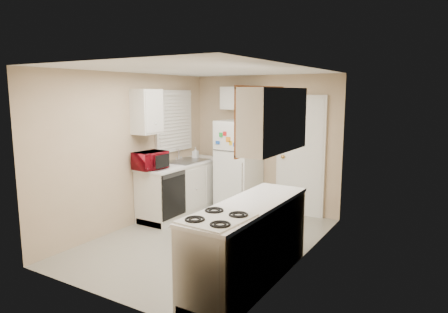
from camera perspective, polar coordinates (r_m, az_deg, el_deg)
The scene contains 19 objects.
floor at distance 5.87m, azimuth -2.58°, elevation -11.84°, with size 3.80×3.80×0.00m, color #A9A697.
ceiling at distance 5.49m, azimuth -2.76°, elevation 12.27°, with size 3.80×3.80×0.00m, color white.
wall_left at distance 6.43m, azimuth -13.11°, elevation 0.86°, with size 3.80×3.80×0.00m, color tan.
wall_right at distance 4.93m, azimuth 11.02°, elevation -1.55°, with size 3.80×3.80×0.00m, color tan.
wall_back at distance 7.19m, azimuth 5.77°, elevation 1.91°, with size 2.80×2.80×0.00m, color tan.
wall_front at distance 4.14m, azimuth -17.45°, elevation -3.83°, with size 2.80×2.80×0.00m, color tan.
left_counter at distance 7.05m, azimuth -6.01°, elevation -4.45°, with size 0.60×1.80×0.90m, color silver.
dishwasher at distance 6.40m, azimuth -7.18°, elevation -5.49°, with size 0.03×0.58×0.72m, color black.
sink at distance 7.08m, azimuth -5.34°, elevation -0.99°, with size 0.54×0.74×0.16m, color gray.
microwave at distance 6.39m, azimuth -10.49°, elevation -0.46°, with size 0.28×0.50×0.34m, color maroon.
soap_bottle at distance 7.36m, azimuth -4.11°, elevation 0.52°, with size 0.09×0.09×0.20m, color white.
window_blinds at distance 7.15m, azimuth -7.11°, elevation 5.06°, with size 0.10×0.98×1.08m, color silver.
upper_cabinet_left at distance 6.43m, azimuth -10.96°, elevation 6.30°, with size 0.30×0.45×0.70m, color silver.
refrigerator at distance 7.13m, azimuth 2.10°, elevation -1.32°, with size 0.66×0.65×1.61m, color white.
cabinet_over_fridge at distance 7.19m, azimuth 2.44°, elevation 8.33°, with size 0.70×0.30×0.40m, color silver.
interior_door at distance 6.91m, azimuth 10.85°, elevation -0.01°, with size 0.86×0.06×2.08m, color white.
right_counter at distance 4.54m, azimuth 3.51°, elevation -12.18°, with size 0.60×2.00×0.90m, color silver.
stove at distance 4.05m, azimuth -0.98°, elevation -15.61°, with size 0.54×0.66×0.81m, color white.
upper_cabinet_right at distance 4.44m, azimuth 7.20°, elevation 5.22°, with size 0.30×1.20×0.70m, color silver.
Camera 1 is at (3.04, -4.56, 2.10)m, focal length 32.00 mm.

